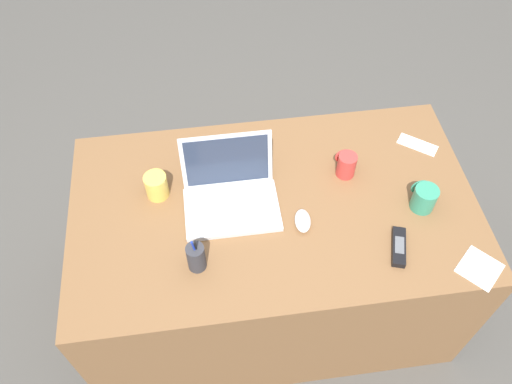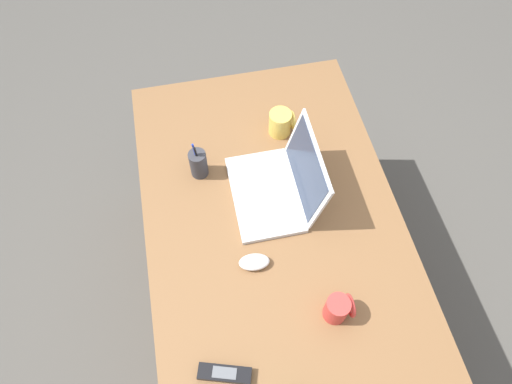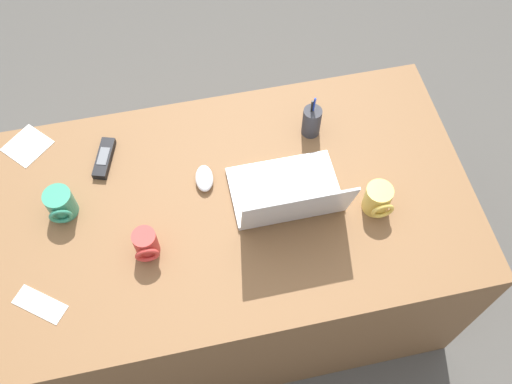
% 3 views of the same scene
% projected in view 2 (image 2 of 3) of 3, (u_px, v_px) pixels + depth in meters
% --- Properties ---
extents(ground_plane, '(6.00, 6.00, 0.00)m').
position_uv_depth(ground_plane, '(271.00, 302.00, 2.12)').
color(ground_plane, '#4C4944').
extents(desk, '(1.48, 0.86, 0.73)m').
position_uv_depth(desk, '(274.00, 274.00, 1.81)').
color(desk, brown).
rests_on(desk, ground).
extents(laptop, '(0.34, 0.28, 0.23)m').
position_uv_depth(laptop, '(278.00, 186.00, 1.54)').
color(laptop, silver).
rests_on(laptop, desk).
extents(computer_mouse, '(0.07, 0.10, 0.03)m').
position_uv_depth(computer_mouse, '(254.00, 262.00, 1.43)').
color(computer_mouse, white).
rests_on(computer_mouse, desk).
extents(coffee_mug_white, '(0.07, 0.08, 0.10)m').
position_uv_depth(coffee_mug_white, '(338.00, 308.00, 1.32)').
color(coffee_mug_white, '#C63833').
rests_on(coffee_mug_white, desk).
extents(coffee_mug_tall, '(0.08, 0.09, 0.10)m').
position_uv_depth(coffee_mug_tall, '(281.00, 123.00, 1.67)').
color(coffee_mug_tall, '#E0BC4C').
rests_on(coffee_mug_tall, desk).
extents(cordless_phone, '(0.09, 0.16, 0.03)m').
position_uv_depth(cordless_phone, '(225.00, 374.00, 1.26)').
color(cordless_phone, black).
rests_on(cordless_phone, desk).
extents(pen_holder, '(0.06, 0.06, 0.16)m').
position_uv_depth(pen_holder, '(198.00, 164.00, 1.57)').
color(pen_holder, '#333338').
rests_on(pen_holder, desk).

